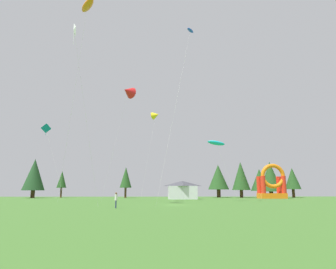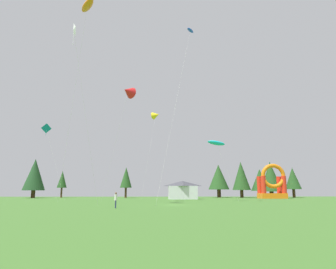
{
  "view_description": "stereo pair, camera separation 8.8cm",
  "coord_description": "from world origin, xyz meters",
  "views": [
    {
      "loc": [
        -1.69,
        -37.29,
        1.62
      ],
      "look_at": [
        0.0,
        7.12,
        9.92
      ],
      "focal_mm": 32.61,
      "sensor_mm": 36.0,
      "label": 1
    },
    {
      "loc": [
        -1.6,
        -37.3,
        1.62
      ],
      "look_at": [
        0.0,
        7.12,
        9.92
      ],
      "focal_mm": 32.61,
      "sensor_mm": 36.0,
      "label": 2
    }
  ],
  "objects": [
    {
      "name": "tree_row_7",
      "position": [
        34.35,
        42.82,
        4.94
      ],
      "size": [
        4.1,
        4.1,
        7.8
      ],
      "color": "#4C331E",
      "rests_on": "ground_plane"
    },
    {
      "name": "inflatable_blue_arch",
      "position": [
        24.88,
        32.6,
        2.91
      ],
      "size": [
        5.81,
        3.91,
        7.85
      ],
      "color": "orange",
      "rests_on": "ground_plane"
    },
    {
      "name": "tree_row_3",
      "position": [
        15.16,
        45.74,
        5.4
      ],
      "size": [
        5.58,
        5.58,
        8.78
      ],
      "color": "#4C331E",
      "rests_on": "ground_plane"
    },
    {
      "name": "tree_row_5",
      "position": [
        25.63,
        43.17,
        4.55
      ],
      "size": [
        4.76,
        4.76,
        7.42
      ],
      "color": "#4C331E",
      "rests_on": "ground_plane"
    },
    {
      "name": "tree_row_6",
      "position": [
        28.09,
        41.93,
        5.4
      ],
      "size": [
        5.57,
        5.57,
        9.3
      ],
      "color": "#4C331E",
      "rests_on": "ground_plane"
    },
    {
      "name": "tree_row_2",
      "position": [
        -9.4,
        40.67,
        5.04
      ],
      "size": [
        2.96,
        2.96,
        7.67
      ],
      "color": "#4C331E",
      "rests_on": "ground_plane"
    },
    {
      "name": "tree_row_0",
      "position": [
        -32.09,
        40.26,
        5.7
      ],
      "size": [
        5.36,
        5.36,
        9.63
      ],
      "color": "#4C331E",
      "rests_on": "ground_plane"
    },
    {
      "name": "tree_row_4",
      "position": [
        20.67,
        43.24,
        5.61
      ],
      "size": [
        4.73,
        4.73,
        9.35
      ],
      "color": "#4C331E",
      "rests_on": "ground_plane"
    },
    {
      "name": "kite_blue_parafoil",
      "position": [
        3.57,
        7.37,
        26.84
      ],
      "size": [
        6.11,
        10.21,
        27.28
      ],
      "color": "blue",
      "rests_on": "ground_plane"
    },
    {
      "name": "kite_yellow_delta",
      "position": [
        -1.95,
        31.23,
        18.95
      ],
      "size": [
        4.14,
        5.89,
        19.91
      ],
      "color": "yellow",
      "rests_on": "ground_plane"
    },
    {
      "name": "festival_tent",
      "position": [
        3.79,
        27.34,
        1.89
      ],
      "size": [
        5.87,
        3.8,
        3.77
      ],
      "color": "silver",
      "rests_on": "ground_plane"
    },
    {
      "name": "kite_teal_diamond",
      "position": [
        -23.42,
        22.2,
        13.66
      ],
      "size": [
        5.79,
        2.68,
        14.4
      ],
      "color": "#0C7F7A",
      "rests_on": "ground_plane"
    },
    {
      "name": "kite_white_diamond",
      "position": [
        -10.53,
        -7.37,
        18.14
      ],
      "size": [
        2.7,
        6.02,
        18.82
      ],
      "color": "white",
      "rests_on": "ground_plane"
    },
    {
      "name": "tree_row_1",
      "position": [
        -26.55,
        44.69,
        4.66
      ],
      "size": [
        2.5,
        2.5,
        6.91
      ],
      "color": "#4C331E",
      "rests_on": "ground_plane"
    },
    {
      "name": "kite_red_delta",
      "position": [
        -6.32,
        9.6,
        17.36
      ],
      "size": [
        5.52,
        4.5,
        18.39
      ],
      "color": "red",
      "rests_on": "ground_plane"
    },
    {
      "name": "person_midfield",
      "position": [
        -5.62,
        -6.63,
        0.91
      ],
      "size": [
        0.26,
        0.26,
        1.54
      ],
      "rotation": [
        0.0,
        0.0,
        4.72
      ],
      "color": "navy",
      "rests_on": "ground_plane"
    },
    {
      "name": "kite_cyan_parafoil",
      "position": [
        8.47,
        13.73,
        9.73
      ],
      "size": [
        5.05,
        1.23,
        10.42
      ],
      "color": "#19B7CC",
      "rests_on": "ground_plane"
    },
    {
      "name": "kite_orange_parafoil",
      "position": [
        -10.94,
        -0.45,
        25.79
      ],
      "size": [
        6.19,
        9.81,
        26.35
      ],
      "color": "orange",
      "rests_on": "ground_plane"
    },
    {
      "name": "ground_plane",
      "position": [
        0.0,
        0.0,
        0.0
      ],
      "size": [
        120.0,
        120.0,
        0.0
      ],
      "primitive_type": "plane",
      "color": "#3D6B28"
    }
  ]
}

